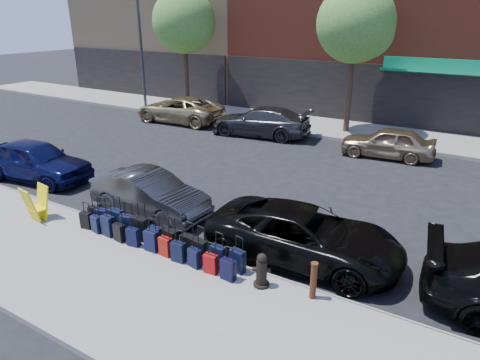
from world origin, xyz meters
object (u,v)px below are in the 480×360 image
Objects in this scene: fire_hydrant at (262,271)px; car_far_2 at (388,142)px; tree_left at (186,23)px; car_far_0 at (180,109)px; car_far_1 at (261,122)px; car_near_0 at (36,160)px; suitcase_front_5 at (156,236)px; car_near_2 at (304,235)px; car_near_1 at (149,193)px; tree_center at (358,26)px; streetlight at (142,36)px; display_rack at (36,204)px; bollard at (314,280)px.

car_far_2 is at bearing 66.98° from fire_hydrant.
tree_left is 1.38× the size of car_far_0.
car_near_0 is at bearing -30.24° from car_far_1.
tree_left is at bearing -157.76° from car_far_0.
car_near_0 reaches higher than car_far_1.
car_near_2 is (3.55, 1.65, 0.27)m from suitcase_front_5.
car_near_1 is 10.07m from car_far_1.
tree_left is at bearing 3.70° from car_near_0.
tree_center reaches higher than suitcase_front_5.
car_near_2 is (16.32, -12.00, -3.97)m from streetlight.
car_near_2 is 15.98m from car_far_0.
tree_left is 6.97× the size of display_rack.
car_near_0 is at bearing 153.14° from display_rack.
car_near_0 is at bearing 147.73° from fire_hydrant.
display_rack is 0.23× the size of car_near_0.
display_rack is (-8.56, -0.69, 0.06)m from bollard.
tree_left is 18.09m from suitcase_front_5.
car_far_2 is at bearing 74.08° from suitcase_front_5.
streetlight is at bearing -177.02° from tree_center.
car_near_2 is at bearing 26.80° from car_far_1.
car_near_2 is (13.38, -12.70, -4.72)m from tree_left.
tree_left is 3.11m from streetlight.
car_far_2 is at bearing -2.71° from car_near_2.
car_far_0 is (-8.69, 11.92, 0.31)m from suitcase_front_5.
car_near_1 reaches higher than bollard.
fire_hydrant is at bearing -108.22° from car_near_1.
suitcase_front_5 is 14.75m from car_far_0.
tree_left reaches higher than bollard.
display_rack is 8.00m from car_near_2.
bollard is at bearing 44.95° from car_far_0.
tree_center is at bearing -143.57° from car_far_2.
car_near_2 reaches higher than car_near_1.
car_near_1 is at bearing 165.15° from bollard.
car_far_2 reaches higher than suitcase_front_5.
car_far_0 is 1.02× the size of car_far_1.
streetlight reaches higher than fire_hydrant.
car_far_2 is (12.03, -0.52, -0.06)m from car_far_0.
car_near_1 is (-5.01, 1.82, 0.14)m from fire_hydrant.
car_near_1 is 12.35m from car_far_0.
tree_left is 5.39m from car_far_0.
fire_hydrant is 13.43m from car_far_1.
car_near_1 is at bearing -47.27° from streetlight.
tree_left reaches higher than car_near_0.
tree_center is 1.41× the size of car_far_1.
car_near_2 is at bearing -88.82° from car_near_1.
car_near_0 is 11.00m from car_near_2.
car_far_1 is 6.51m from car_far_2.
tree_center reaches higher than car_far_2.
car_near_0 is (-10.71, 1.81, 0.24)m from fire_hydrant.
tree_left is 1.41× the size of car_far_1.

